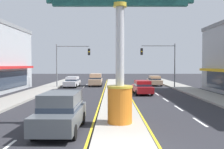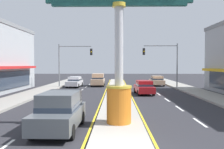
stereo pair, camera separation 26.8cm
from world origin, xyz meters
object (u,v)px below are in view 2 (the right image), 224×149
Objects in this scene: traffic_light_left_side at (71,58)px; traffic_light_right_side at (164,58)px; sedan_far_left_oncoming at (75,82)px; suv_far_right_lane at (60,111)px; sedan_near_right_lane at (157,81)px; district_sign at (119,50)px; sedan_near_left_lane at (144,87)px; suv_mid_left_lane at (98,80)px.

traffic_light_left_side and traffic_light_right_side have the same top height.
traffic_light_left_side reaches higher than sedan_far_left_oncoming.
sedan_near_right_lane is at bearing 70.57° from suv_far_right_lane.
district_sign reaches higher than sedan_near_right_lane.
sedan_near_left_lane is (2.94, 13.82, -3.23)m from district_sign.
sedan_near_left_lane is at bearing 78.01° from district_sign.
suv_far_right_lane is 1.00× the size of suv_mid_left_lane.
sedan_near_left_lane is at bearing 68.41° from suv_far_right_lane.
suv_mid_left_lane is (-0.00, 25.33, 0.00)m from suv_far_right_lane.
sedan_near_right_lane is (6.24, 24.97, -3.23)m from district_sign.
traffic_light_right_side is 1.43× the size of sedan_near_right_lane.
traffic_light_left_side is 22.99m from suv_far_right_lane.
sedan_near_right_lane is (12.75, 3.51, -3.46)m from traffic_light_left_side.
traffic_light_left_side is 12.64m from sedan_near_left_lane.
district_sign is at bearing -107.56° from traffic_light_right_side.
traffic_light_left_side is at bearing -141.50° from suv_mid_left_lane.
sedan_near_left_lane is 12.53m from sedan_far_left_oncoming.
sedan_far_left_oncoming is (-12.75, 1.76, -3.46)m from traffic_light_right_side.
district_sign is 23.44m from sedan_far_left_oncoming.
district_sign is 24.68m from suv_mid_left_lane.
sedan_near_right_lane is at bearing 4.10° from suv_mid_left_lane.
traffic_light_right_side is at bearing -7.85° from sedan_far_left_oncoming.
traffic_light_right_side is (6.52, 20.60, 0.23)m from district_sign.
suv_mid_left_lane is 1.05× the size of sedan_far_left_oncoming.
sedan_near_right_lane is 0.94× the size of suv_far_right_lane.
sedan_near_right_lane is 9.20m from suv_mid_left_lane.
traffic_light_left_side is 1.41× the size of sedan_near_left_lane.
district_sign is at bearing -83.12° from suv_mid_left_lane.
suv_mid_left_lane reaches higher than sedan_near_right_lane.
sedan_near_left_lane is (5.87, 14.83, -0.20)m from suv_far_right_lane.
suv_far_right_lane is at bearing -161.00° from district_sign.
sedan_far_left_oncoming is at bearing 172.15° from traffic_light_right_side.
sedan_near_left_lane is (9.46, -7.64, -3.46)m from traffic_light_left_side.
suv_mid_left_lane is at bearing -175.90° from sedan_near_right_lane.
suv_mid_left_lane reaches higher than sedan_near_left_lane.
sedan_near_left_lane and sedan_far_left_oncoming have the same top height.
traffic_light_right_side is at bearing 66.38° from suv_far_right_lane.
district_sign is at bearing -104.02° from sedan_near_right_lane.
sedan_far_left_oncoming is (0.29, 0.90, -3.46)m from traffic_light_left_side.
suv_mid_left_lane is at bearing 38.50° from traffic_light_left_side.
district_sign reaches higher than sedan_near_left_lane.
traffic_light_right_side is 8.41m from sedan_near_left_lane.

